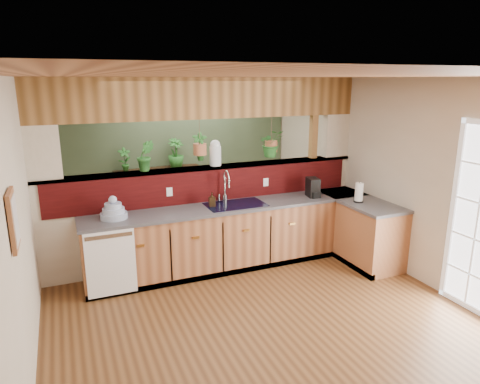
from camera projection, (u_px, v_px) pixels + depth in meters
name	position (u px, v px, depth m)	size (l,w,h in m)	color
ground	(247.00, 299.00, 5.16)	(4.60, 7.00, 0.01)	brown
ceiling	(248.00, 76.00, 4.50)	(4.60, 7.00, 0.01)	brown
wall_back	(172.00, 150.00, 7.95)	(4.60, 0.02, 2.60)	beige
wall_left	(21.00, 221.00, 3.97)	(0.02, 7.00, 2.60)	beige
wall_right	(405.00, 178.00, 5.69)	(0.02, 7.00, 2.60)	beige
pass_through_partition	(211.00, 180.00, 6.07)	(4.60, 0.21, 2.60)	beige
pass_through_ledge	(209.00, 167.00, 6.01)	(4.60, 0.21, 0.04)	brown
header_beam	(208.00, 98.00, 5.77)	(4.60, 0.15, 0.55)	brown
sage_backwall	(172.00, 150.00, 7.93)	(4.55, 0.02, 2.55)	#475C3F
countertop	(276.00, 232.00, 6.13)	(4.14, 1.52, 0.90)	brown
dishwasher	(111.00, 263.00, 5.08)	(0.58, 0.03, 0.82)	white
navy_sink	(235.00, 210.00, 5.91)	(0.82, 0.50, 0.18)	black
framed_print	(13.00, 220.00, 3.20)	(0.04, 0.35, 0.45)	brown
faucet	(226.00, 185.00, 5.94)	(0.20, 0.20, 0.46)	#B7B7B2
dish_stack	(114.00, 211.00, 5.28)	(0.33, 0.33, 0.29)	#99A7C5
soap_dispenser	(212.00, 199.00, 5.79)	(0.09, 0.09, 0.19)	#332212
coffee_maker	(313.00, 188.00, 6.26)	(0.15, 0.25, 0.28)	black
paper_towel	(359.00, 193.00, 5.99)	(0.14, 0.14, 0.29)	black
glass_jar	(215.00, 153.00, 6.00)	(0.16, 0.16, 0.36)	silver
ledge_plant_left	(146.00, 156.00, 5.63)	(0.23, 0.18, 0.42)	#236022
hanging_plant_a	(200.00, 138.00, 5.86)	(0.24, 0.19, 0.51)	brown
hanging_plant_b	(271.00, 132.00, 6.26)	(0.41, 0.37, 0.52)	brown
shelving_console	(160.00, 196.00, 7.81)	(1.56, 0.41, 1.04)	black
shelf_plant_a	(125.00, 159.00, 7.41)	(0.22, 0.15, 0.42)	#236022
shelf_plant_b	(176.00, 153.00, 7.73)	(0.29, 0.29, 0.53)	#236022
floor_plant	(239.00, 210.00, 7.53)	(0.63, 0.54, 0.70)	#236022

